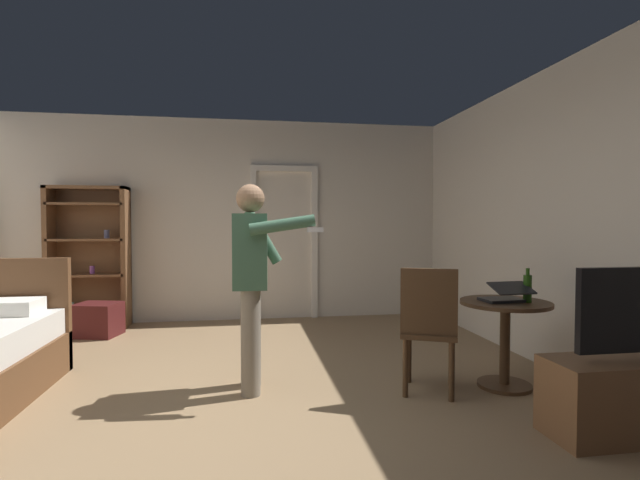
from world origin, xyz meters
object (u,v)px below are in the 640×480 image
at_px(side_table, 505,328).
at_px(wooden_chair, 429,325).
at_px(bookshelf, 89,251).
at_px(person_blue_shirt, 252,273).
at_px(tv_flatscreen, 639,387).
at_px(laptop, 505,296).
at_px(bottle_on_table, 527,288).
at_px(suitcase_dark, 98,320).

height_order(side_table, wooden_chair, wooden_chair).
distance_m(bookshelf, person_blue_shirt, 3.31).
xyz_separation_m(tv_flatscreen, laptop, (-0.38, 0.88, 0.45)).
distance_m(tv_flatscreen, side_table, 1.01).
bearing_deg(bottle_on_table, bookshelf, 144.75).
bearing_deg(wooden_chair, side_table, 5.37).
xyz_separation_m(bookshelf, bottle_on_table, (4.18, -2.95, -0.15)).
distance_m(side_table, laptop, 0.28).
height_order(laptop, person_blue_shirt, person_blue_shirt).
xyz_separation_m(bookshelf, person_blue_shirt, (2.02, -2.62, -0.03)).
height_order(side_table, laptop, laptop).
relative_size(laptop, bottle_on_table, 1.26).
relative_size(bookshelf, side_table, 2.54).
bearing_deg(suitcase_dark, bottle_on_table, -17.56).
bearing_deg(person_blue_shirt, suitcase_dark, 130.38).
distance_m(laptop, bottle_on_table, 0.18).
bearing_deg(laptop, person_blue_shirt, 171.42).
height_order(laptop, bottle_on_table, bottle_on_table).
relative_size(bookshelf, person_blue_shirt, 1.10).
bearing_deg(side_table, wooden_chair, -174.63).
height_order(tv_flatscreen, laptop, tv_flatscreen).
bearing_deg(bottle_on_table, suitcase_dark, 148.32).
bearing_deg(tv_flatscreen, person_blue_shirt, 153.56).
bearing_deg(person_blue_shirt, bottle_on_table, -8.88).
relative_size(bottle_on_table, wooden_chair, 0.28).
xyz_separation_m(laptop, person_blue_shirt, (-1.99, 0.30, 0.19)).
xyz_separation_m(laptop, bottle_on_table, (0.17, -0.04, 0.06)).
xyz_separation_m(tv_flatscreen, side_table, (-0.36, 0.92, 0.18)).
bearing_deg(side_table, tv_flatscreen, -68.86).
height_order(bookshelf, side_table, bookshelf).
distance_m(bottle_on_table, suitcase_dark, 4.67).
xyz_separation_m(person_blue_shirt, suitcase_dark, (-1.78, 2.09, -0.75)).
distance_m(tv_flatscreen, laptop, 1.06).
xyz_separation_m(bookshelf, suitcase_dark, (0.24, -0.52, -0.78)).
relative_size(side_table, laptop, 2.06).
height_order(laptop, suitcase_dark, laptop).
height_order(side_table, suitcase_dark, side_table).
bearing_deg(bottle_on_table, tv_flatscreen, -75.56).
bearing_deg(suitcase_dark, tv_flatscreen, -24.12).
relative_size(tv_flatscreen, laptop, 3.41).
xyz_separation_m(side_table, suitcase_dark, (-3.80, 2.35, -0.28)).
bearing_deg(bookshelf, laptop, -36.02).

